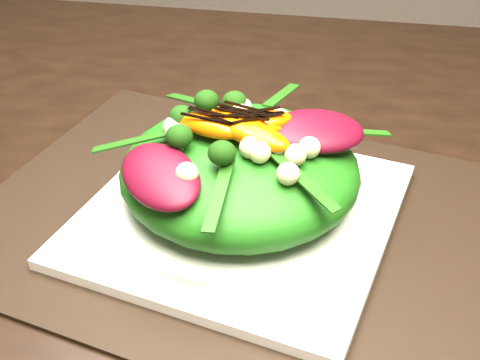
% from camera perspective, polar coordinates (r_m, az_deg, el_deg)
% --- Properties ---
extents(dining_table, '(1.60, 0.90, 0.75)m').
position_cam_1_polar(dining_table, '(0.75, -0.40, 1.28)').
color(dining_table, black).
rests_on(dining_table, floor).
extents(placemat, '(0.58, 0.49, 0.00)m').
position_cam_1_polar(placemat, '(0.63, -0.00, -3.49)').
color(placemat, black).
rests_on(placemat, dining_table).
extents(plate_base, '(0.34, 0.34, 0.01)m').
position_cam_1_polar(plate_base, '(0.63, 0.00, -2.95)').
color(plate_base, white).
rests_on(plate_base, placemat).
extents(salad_bowl, '(0.32, 0.32, 0.02)m').
position_cam_1_polar(salad_bowl, '(0.62, 0.00, -1.86)').
color(salad_bowl, silver).
rests_on(salad_bowl, plate_base).
extents(lettuce_mound, '(0.23, 0.23, 0.08)m').
position_cam_1_polar(lettuce_mound, '(0.60, 0.00, 0.88)').
color(lettuce_mound, '#1E5D11').
rests_on(lettuce_mound, salad_bowl).
extents(radicchio_leaf, '(0.11, 0.09, 0.02)m').
position_cam_1_polar(radicchio_leaf, '(0.58, 6.85, 4.34)').
color(radicchio_leaf, '#420713').
rests_on(radicchio_leaf, lettuce_mound).
extents(orange_segment, '(0.07, 0.03, 0.02)m').
position_cam_1_polar(orange_segment, '(0.58, -0.33, 5.16)').
color(orange_segment, '#D14903').
rests_on(orange_segment, lettuce_mound).
extents(broccoli_floret, '(0.04, 0.04, 0.03)m').
position_cam_1_polar(broccoli_floret, '(0.60, -4.09, 6.54)').
color(broccoli_floret, '#0E3409').
rests_on(broccoli_floret, lettuce_mound).
extents(macadamia_nut, '(0.02, 0.02, 0.02)m').
position_cam_1_polar(macadamia_nut, '(0.54, 3.90, 1.80)').
color(macadamia_nut, beige).
rests_on(macadamia_nut, lettuce_mound).
extents(balsamic_drizzle, '(0.04, 0.01, 0.00)m').
position_cam_1_polar(balsamic_drizzle, '(0.58, -0.33, 6.00)').
color(balsamic_drizzle, black).
rests_on(balsamic_drizzle, orange_segment).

